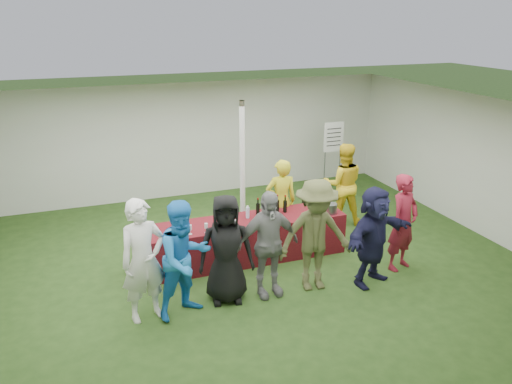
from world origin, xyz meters
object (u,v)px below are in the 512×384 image
object	(u,v)px
staff_back	(343,184)
customer_1	(185,259)
dump_bucket	(331,208)
customer_6	(403,223)
wine_list_sign	(333,143)
customer_0	(143,261)
serving_table	(245,239)
customer_3	(268,244)
customer_5	(373,236)
customer_2	(226,249)
customer_4	(315,236)
staff_pourer	(281,201)

from	to	relation	value
staff_back	customer_1	distance (m)	4.39
dump_bucket	customer_6	size ratio (longest dim) A/B	0.14
wine_list_sign	customer_0	xyz separation A→B (m)	(-4.97, -3.70, -0.40)
serving_table	customer_3	world-z (taller)	customer_3
serving_table	customer_5	bearing A→B (deg)	-42.20
staff_back	customer_5	bearing A→B (deg)	90.52
serving_table	customer_2	bearing A→B (deg)	-120.88
customer_3	customer_5	world-z (taller)	customer_3
customer_1	customer_3	distance (m)	1.31
customer_5	customer_2	bearing A→B (deg)	151.29
customer_0	customer_4	world-z (taller)	customer_4
customer_2	customer_4	distance (m)	1.42
customer_3	customer_0	bearing A→B (deg)	177.35
customer_0	customer_1	bearing A→B (deg)	-23.54
staff_pourer	serving_table	bearing A→B (deg)	32.85
customer_6	staff_pourer	bearing A→B (deg)	111.81
dump_bucket	staff_pourer	size ratio (longest dim) A/B	0.14
staff_back	customer_4	distance (m)	2.79
wine_list_sign	customer_0	distance (m)	6.20
staff_pourer	staff_back	bearing A→B (deg)	-160.01
serving_table	customer_6	world-z (taller)	customer_6
serving_table	customer_4	distance (m)	1.60
staff_pourer	customer_0	bearing A→B (deg)	36.57
customer_1	customer_5	size ratio (longest dim) A/B	1.07
serving_table	customer_3	distance (m)	1.35
dump_bucket	customer_6	distance (m)	1.32
wine_list_sign	customer_6	xyz separation A→B (m)	(-0.63, -3.67, -0.47)
customer_1	customer_6	bearing A→B (deg)	-18.64
wine_list_sign	customer_2	distance (m)	5.23
staff_back	customer_0	size ratio (longest dim) A/B	0.94
wine_list_sign	customer_3	size ratio (longest dim) A/B	1.05
serving_table	staff_back	distance (m)	2.62
serving_table	staff_back	xyz separation A→B (m)	(2.42, 0.86, 0.48)
customer_5	customer_4	bearing A→B (deg)	148.74
customer_1	wine_list_sign	bearing A→B (deg)	20.37
staff_pourer	customer_2	distance (m)	2.28
customer_0	customer_6	world-z (taller)	customer_0
staff_back	dump_bucket	bearing A→B (deg)	70.21
dump_bucket	wine_list_sign	distance (m)	3.08
dump_bucket	customer_2	xyz separation A→B (m)	(-2.27, -0.97, 0.01)
dump_bucket	customer_6	bearing A→B (deg)	-50.32
customer_5	wine_list_sign	bearing A→B (deg)	49.37
customer_2	customer_6	xyz separation A→B (m)	(3.11, -0.04, -0.01)
wine_list_sign	customer_3	world-z (taller)	wine_list_sign
dump_bucket	customer_1	size ratio (longest dim) A/B	0.13
wine_list_sign	customer_5	world-z (taller)	wine_list_sign
customer_5	dump_bucket	bearing A→B (deg)	72.58
customer_2	customer_5	size ratio (longest dim) A/B	1.03
wine_list_sign	staff_back	size ratio (longest dim) A/B	1.05
customer_0	customer_6	size ratio (longest dim) A/B	1.08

